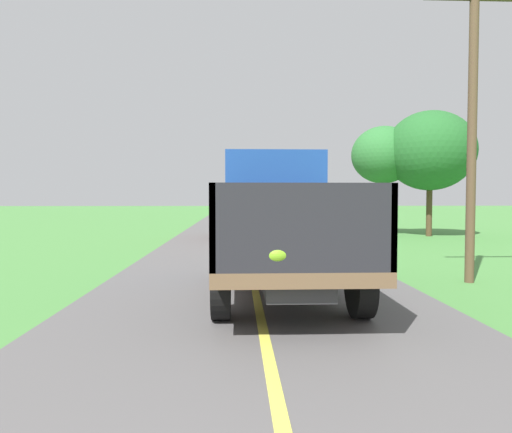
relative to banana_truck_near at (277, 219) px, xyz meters
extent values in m
cube|color=#2D2D30|center=(0.00, -0.80, -0.78)|extent=(0.90, 5.51, 0.24)
cube|color=brown|center=(0.00, -0.80, -0.58)|extent=(2.30, 5.80, 0.20)
cube|color=#1E479E|center=(0.00, 1.15, 0.47)|extent=(2.10, 1.90, 1.90)
cube|color=black|center=(0.00, 2.11, 0.80)|extent=(1.79, 0.02, 0.76)
cube|color=#232328|center=(-1.11, -1.77, 0.07)|extent=(0.08, 3.85, 1.10)
cube|color=#232328|center=(1.11, -1.77, 0.07)|extent=(0.08, 3.85, 1.10)
cube|color=#232328|center=(0.00, -3.66, 0.07)|extent=(2.30, 0.08, 1.10)
cube|color=#232328|center=(0.00, 0.11, 0.07)|extent=(2.30, 0.08, 1.10)
cylinder|color=black|center=(-1.05, 1.00, -0.88)|extent=(0.28, 1.00, 1.00)
cylinder|color=black|center=(1.05, 1.00, -0.88)|extent=(0.28, 1.00, 1.00)
cylinder|color=black|center=(-1.05, -2.39, -0.88)|extent=(0.28, 1.00, 1.00)
cylinder|color=black|center=(1.05, -2.39, -0.88)|extent=(0.28, 1.00, 1.00)
ellipsoid|color=#88C124|center=(0.61, -1.99, -0.32)|extent=(0.55, 0.68, 0.39)
ellipsoid|color=#76B727|center=(-0.02, -1.30, 0.35)|extent=(0.43, 0.42, 0.42)
ellipsoid|color=#7CBA2D|center=(-0.66, -1.84, -0.33)|extent=(0.51, 0.58, 0.37)
ellipsoid|color=#70AE33|center=(-0.63, -3.37, 0.00)|extent=(0.52, 0.61, 0.48)
ellipsoid|color=#6FAD2D|center=(0.37, -1.54, 0.37)|extent=(0.42, 0.49, 0.45)
ellipsoid|color=#87B737|center=(0.86, -1.50, -0.32)|extent=(0.54, 0.65, 0.40)
ellipsoid|color=#82B629|center=(0.26, -2.34, -0.29)|extent=(0.52, 0.61, 0.43)
ellipsoid|color=#76AD2E|center=(0.18, -1.03, 0.04)|extent=(0.52, 0.52, 0.39)
ellipsoid|color=#7CA926|center=(-0.29, -3.22, -0.29)|extent=(0.49, 0.48, 0.43)
ellipsoid|color=#78BA22|center=(-0.32, -3.38, -0.27)|extent=(0.56, 0.69, 0.37)
ellipsoid|color=#7EB42E|center=(-0.70, -2.25, 0.04)|extent=(0.51, 0.61, 0.45)
cube|color=#2D2D30|center=(-0.33, 12.44, -0.78)|extent=(0.90, 5.51, 0.24)
cube|color=brown|center=(-0.33, 12.44, -0.58)|extent=(2.30, 5.80, 0.20)
cube|color=silver|center=(-0.33, 14.39, 0.47)|extent=(2.10, 1.90, 1.90)
cube|color=black|center=(-0.33, 15.35, 0.80)|extent=(1.78, 0.02, 0.76)
cube|color=maroon|center=(-1.44, 11.47, 0.07)|extent=(0.08, 3.85, 1.10)
cube|color=maroon|center=(0.78, 11.47, 0.07)|extent=(0.08, 3.85, 1.10)
cube|color=maroon|center=(-0.33, 9.58, 0.07)|extent=(2.30, 0.08, 1.10)
cube|color=maroon|center=(-0.33, 13.35, 0.07)|extent=(2.30, 0.08, 1.10)
cylinder|color=black|center=(-1.38, 14.24, -0.88)|extent=(0.28, 1.00, 1.00)
cylinder|color=black|center=(0.72, 14.24, -0.88)|extent=(0.28, 1.00, 1.00)
cylinder|color=black|center=(-1.38, 10.85, -0.88)|extent=(0.28, 1.00, 1.00)
cylinder|color=black|center=(0.72, 10.85, -0.88)|extent=(0.28, 1.00, 1.00)
ellipsoid|color=#72AE29|center=(0.20, 10.91, -0.02)|extent=(0.48, 0.62, 0.41)
ellipsoid|color=#80BE37|center=(-0.19, 10.99, 0.02)|extent=(0.57, 0.71, 0.48)
ellipsoid|color=#7DBD31|center=(0.40, 9.95, -0.29)|extent=(0.49, 0.59, 0.47)
ellipsoid|color=#7DB130|center=(0.55, 12.23, -0.26)|extent=(0.55, 0.62, 0.44)
ellipsoid|color=#7AAA23|center=(0.14, 10.48, 0.30)|extent=(0.45, 0.53, 0.45)
ellipsoid|color=#75AB27|center=(-0.85, 10.42, -0.31)|extent=(0.56, 0.60, 0.48)
cylinder|color=brown|center=(4.37, 0.80, 1.86)|extent=(0.20, 0.20, 6.65)
cylinder|color=#4C3823|center=(6.53, 13.77, -0.09)|extent=(0.28, 0.28, 2.74)
ellipsoid|color=#2D7033|center=(6.53, 13.77, 2.55)|extent=(3.18, 3.18, 2.86)
cylinder|color=#4C3823|center=(8.53, 12.88, -0.24)|extent=(0.28, 0.28, 2.44)
ellipsoid|color=#236028|center=(8.53, 12.88, 2.68)|extent=(4.26, 4.26, 3.83)
camera|label=1|loc=(-0.81, -9.28, 0.44)|focal=32.61mm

